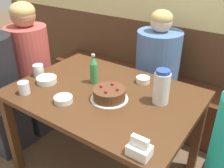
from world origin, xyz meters
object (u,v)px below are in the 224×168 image
Objects in this scene: water_pitcher at (162,87)px; glass_tumbler_short at (39,70)px; birthday_cake at (109,94)px; person_teal_shirt at (32,71)px; bowl_side_dish at (63,99)px; napkin_holder at (139,149)px; person_dark_striped at (156,76)px; bowl_rice_small at (47,80)px; bench_seat at (153,100)px; bowl_soup_white at (143,80)px; glass_water_tall at (24,88)px; soju_bottle at (94,69)px.

glass_tumbler_short is (-0.93, -0.18, -0.07)m from water_pitcher.
person_teal_shirt is (-0.97, 0.15, -0.16)m from birthday_cake.
napkin_holder is at bearing -12.03° from bowl_side_dish.
napkin_holder reaches higher than bowl_side_dish.
person_dark_striped is (0.95, 0.61, -0.02)m from person_teal_shirt.
napkin_holder is (0.41, -0.33, 0.00)m from birthday_cake.
person_dark_striped reaches higher than bowl_rice_small.
glass_tumbler_short is 0.07× the size of person_teal_shirt.
water_pitcher is (0.37, -0.73, 0.60)m from bench_seat.
person_dark_striped is (-0.09, 0.43, -0.17)m from bowl_soup_white.
bowl_rice_small is at bearing -25.59° from person_teal_shirt.
water_pitcher is 0.95m from glass_tumbler_short.
bowl_side_dish is at bearing 13.52° from glass_water_tall.
water_pitcher is 0.19× the size of person_dark_striped.
water_pitcher is 0.72m from person_dark_striped.
bench_seat is 1.94× the size of person_teal_shirt.
soju_bottle reaches higher than birthday_cake.
bowl_soup_white is at bearing 26.67° from glass_tumbler_short.
soju_bottle is at bearing -145.13° from bowl_soup_white.
napkin_holder is at bearing -19.13° from person_teal_shirt.
glass_tumbler_short is at bearing 118.97° from glass_water_tall.
glass_tumbler_short is at bearing -168.86° from water_pitcher.
bowl_rice_small reaches higher than bowl_side_dish.
bowl_side_dish is at bearing -118.79° from bowl_soup_white.
soju_bottle is at bearing 20.13° from glass_tumbler_short.
bowl_soup_white reaches higher than bowl_side_dish.
soju_bottle is (-0.22, 0.12, 0.07)m from birthday_cake.
napkin_holder reaches higher than glass_tumbler_short.
soju_bottle is at bearing -1.82° from person_teal_shirt.
birthday_cake is at bearing 41.70° from bowl_side_dish.
birthday_cake reaches higher than bench_seat.
bowl_side_dish is at bearing -11.94° from person_dark_striped.
bowl_soup_white is at bearing 9.85° from person_teal_shirt.
bowl_rice_small is 0.98m from person_dark_striped.
glass_water_tall is 0.07× the size of person_teal_shirt.
bench_seat is 1.01m from water_pitcher.
napkin_holder reaches higher than birthday_cake.
person_teal_shirt reaches higher than napkin_holder.
bowl_side_dish is 0.99m from person_dark_striped.
bowl_rice_small is 0.13× the size of person_dark_striped.
glass_water_tall is (-0.29, -0.07, 0.02)m from bowl_side_dish.
napkin_holder is at bearing -3.93° from glass_water_tall.
napkin_holder is 0.74m from bowl_soup_white.
napkin_holder reaches higher than bowl_rice_small.
person_dark_striped is at bearing 64.22° from glass_water_tall.
bench_seat is 1.34m from glass_water_tall.
bowl_side_dish is at bearing 167.97° from napkin_holder.
glass_water_tall reaches higher than bowl_rice_small.
person_teal_shirt is at bearing -57.41° from person_dark_striped.
soju_bottle is (-0.51, -0.03, -0.00)m from water_pitcher.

